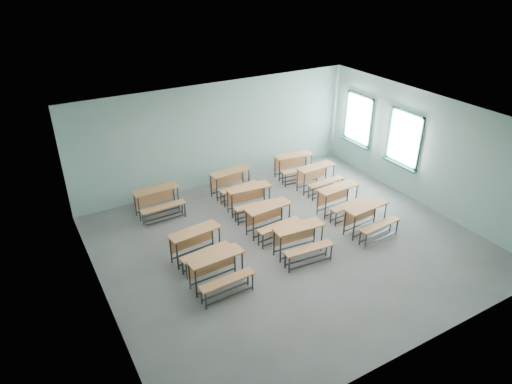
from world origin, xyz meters
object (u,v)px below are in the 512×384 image
desk_unit_r2c1 (250,197)px  desk_unit_r2c2 (318,175)px  desk_unit_r3c0 (158,198)px  desk_unit_r0c2 (369,216)px  desk_unit_r3c1 (232,180)px  desk_unit_r3c2 (295,163)px  desk_unit_r1c2 (340,197)px  desk_unit_r0c1 (301,237)px  desk_unit_r0c0 (218,268)px  desk_unit_r1c0 (198,242)px  desk_unit_r1c1 (271,216)px

desk_unit_r2c1 → desk_unit_r2c2: bearing=9.5°
desk_unit_r3c0 → desk_unit_r0c2: bearing=-40.9°
desk_unit_r3c1 → desk_unit_r3c2: (2.29, 0.07, 0.00)m
desk_unit_r1c2 → desk_unit_r2c2: same height
desk_unit_r0c2 → desk_unit_r3c2: 3.66m
desk_unit_r2c2 → desk_unit_r3c1: same height
desk_unit_r3c1 → desk_unit_r0c1: bearing=-95.2°
desk_unit_r0c1 → desk_unit_r0c2: (2.09, -0.05, 0.00)m
desk_unit_r0c0 → desk_unit_r0c1: bearing=-0.5°
desk_unit_r0c0 → desk_unit_r3c0: (-0.10, 3.62, 0.00)m
desk_unit_r0c1 → desk_unit_r2c2: 3.51m
desk_unit_r0c0 → desk_unit_r1c0: bearing=87.0°
desk_unit_r1c0 → desk_unit_r1c1: same height
desk_unit_r0c2 → desk_unit_r1c1: 2.52m
desk_unit_r1c0 → desk_unit_r3c0: bearing=86.3°
desk_unit_r1c0 → desk_unit_r2c2: size_ratio=1.03×
desk_unit_r3c0 → desk_unit_r1c0: bearing=-89.3°
desk_unit_r0c2 → desk_unit_r1c1: same height
desk_unit_r0c0 → desk_unit_r2c2: size_ratio=1.00×
desk_unit_r0c1 → desk_unit_r0c0: bearing=-173.4°
desk_unit_r3c0 → desk_unit_r1c2: bearing=-30.3°
desk_unit_r2c2 → desk_unit_r3c2: 1.07m
desk_unit_r1c0 → desk_unit_r2c1: same height
desk_unit_r0c1 → desk_unit_r1c1: same height
desk_unit_r2c1 → desk_unit_r3c0: (-2.25, 1.16, 0.00)m
desk_unit_r2c2 → desk_unit_r3c1: (-2.42, 0.99, 0.00)m
desk_unit_r3c0 → desk_unit_r3c2: size_ratio=0.95×
desk_unit_r2c2 → desk_unit_r3c0: bearing=165.5°
desk_unit_r0c1 → desk_unit_r1c1: size_ratio=1.01×
desk_unit_r3c0 → desk_unit_r2c1: bearing=-29.1°
desk_unit_r3c1 → desk_unit_r0c2: bearing=-65.1°
desk_unit_r0c0 → desk_unit_r1c1: 2.45m
desk_unit_r3c2 → desk_unit_r2c1: bearing=-145.2°
desk_unit_r0c1 → desk_unit_r2c1: same height
desk_unit_r1c2 → desk_unit_r3c1: (-2.12, 2.41, 0.00)m
desk_unit_r0c2 → desk_unit_r1c1: (-2.20, 1.24, 0.00)m
desk_unit_r0c1 → desk_unit_r3c2: bearing=62.2°
desk_unit_r0c2 → desk_unit_r2c2: (0.32, 2.60, 0.00)m
desk_unit_r0c1 → desk_unit_r1c1: 1.19m
desk_unit_r1c0 → desk_unit_r3c0: same height
desk_unit_r0c1 → desk_unit_r3c1: same height
desk_unit_r2c2 → desk_unit_r3c1: size_ratio=0.97×
desk_unit_r1c2 → desk_unit_r3c0: (-4.42, 2.40, 0.00)m
desk_unit_r1c1 → desk_unit_r2c1: (0.06, 1.18, 0.00)m
desk_unit_r1c1 → desk_unit_r3c2: size_ratio=0.97×
desk_unit_r0c0 → desk_unit_r0c2: bearing=-2.2°
desk_unit_r0c1 → desk_unit_r1c1: bearing=99.7°
desk_unit_r3c1 → desk_unit_r3c0: bearing=174.9°
desk_unit_r1c1 → desk_unit_r3c1: bearing=83.8°
desk_unit_r0c2 → desk_unit_r3c2: size_ratio=0.98×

